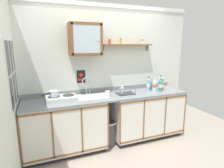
% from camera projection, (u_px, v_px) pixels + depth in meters
% --- Properties ---
extents(floor, '(5.95, 5.95, 0.00)m').
position_uv_depth(floor, '(115.00, 150.00, 3.22)').
color(floor, '#9E9384').
rests_on(floor, ground).
extents(back_wall, '(3.55, 0.07, 2.52)m').
position_uv_depth(back_wall, '(104.00, 73.00, 3.48)').
color(back_wall, silver).
rests_on(back_wall, ground).
extents(side_wall_left, '(0.05, 3.36, 2.52)m').
position_uv_depth(side_wall_left, '(6.00, 93.00, 2.13)').
color(side_wall_left, silver).
rests_on(side_wall_left, ground).
extents(lower_cabinet_run, '(1.34, 0.61, 0.89)m').
position_uv_depth(lower_cabinet_run, '(65.00, 127.00, 3.08)').
color(lower_cabinet_run, black).
rests_on(lower_cabinet_run, ground).
extents(lower_cabinet_run_right, '(1.41, 0.61, 0.89)m').
position_uv_depth(lower_cabinet_run_right, '(146.00, 115.00, 3.64)').
color(lower_cabinet_run_right, black).
rests_on(lower_cabinet_run_right, ground).
extents(countertop, '(2.91, 0.63, 0.03)m').
position_uv_depth(countertop, '(110.00, 96.00, 3.27)').
color(countertop, gray).
rests_on(countertop, lower_cabinet_run).
extents(backsplash, '(2.91, 0.02, 0.08)m').
position_uv_depth(backsplash, '(104.00, 90.00, 3.52)').
color(backsplash, gray).
rests_on(backsplash, countertop).
extents(sink, '(0.58, 0.44, 0.47)m').
position_uv_depth(sink, '(90.00, 98.00, 3.18)').
color(sink, silver).
rests_on(sink, countertop).
extents(hot_plate_stove, '(0.47, 0.31, 0.08)m').
position_uv_depth(hot_plate_stove, '(62.00, 98.00, 2.95)').
color(hot_plate_stove, silver).
rests_on(hot_plate_stove, countertop).
extents(saucepan, '(0.26, 0.26, 0.09)m').
position_uv_depth(saucepan, '(53.00, 93.00, 2.90)').
color(saucepan, silver).
rests_on(saucepan, hot_plate_stove).
extents(bottle_detergent_teal_0, '(0.07, 0.07, 0.26)m').
position_uv_depth(bottle_detergent_teal_0, '(160.00, 85.00, 3.52)').
color(bottle_detergent_teal_0, teal).
rests_on(bottle_detergent_teal_0, countertop).
extents(bottle_water_clear_1, '(0.08, 0.08, 0.25)m').
position_uv_depth(bottle_water_clear_1, '(155.00, 86.00, 3.49)').
color(bottle_water_clear_1, silver).
rests_on(bottle_water_clear_1, countertop).
extents(bottle_juice_amber_2, '(0.07, 0.07, 0.22)m').
position_uv_depth(bottle_juice_amber_2, '(163.00, 85.00, 3.62)').
color(bottle_juice_amber_2, gold).
rests_on(bottle_juice_amber_2, countertop).
extents(bottle_soda_green_3, '(0.07, 0.07, 0.22)m').
position_uv_depth(bottle_soda_green_3, '(150.00, 85.00, 3.66)').
color(bottle_soda_green_3, '#4CB266').
rests_on(bottle_soda_green_3, countertop).
extents(bottle_water_blue_4, '(0.07, 0.07, 0.28)m').
position_uv_depth(bottle_water_blue_4, '(149.00, 85.00, 3.55)').
color(bottle_water_blue_4, '#8CB7E0').
rests_on(bottle_water_blue_4, countertop).
extents(bottle_opaque_white_5, '(0.08, 0.08, 0.27)m').
position_uv_depth(bottle_opaque_white_5, '(161.00, 82.00, 3.73)').
color(bottle_opaque_white_5, white).
rests_on(bottle_opaque_white_5, countertop).
extents(dish_rack, '(0.32, 0.22, 0.17)m').
position_uv_depth(dish_rack, '(125.00, 93.00, 3.36)').
color(dish_rack, '#333338').
rests_on(dish_rack, countertop).
extents(mug, '(0.09, 0.12, 0.10)m').
position_uv_depth(mug, '(108.00, 94.00, 3.19)').
color(mug, white).
rests_on(mug, countertop).
extents(wall_cabinet, '(0.54, 0.32, 0.53)m').
position_uv_depth(wall_cabinet, '(85.00, 39.00, 3.06)').
color(wall_cabinet, brown).
extents(spice_shelf, '(0.99, 0.14, 0.23)m').
position_uv_depth(spice_shelf, '(127.00, 44.00, 3.44)').
color(spice_shelf, brown).
extents(warning_sign, '(0.15, 0.01, 0.23)m').
position_uv_depth(warning_sign, '(81.00, 77.00, 3.31)').
color(warning_sign, black).
extents(window, '(0.03, 0.72, 0.88)m').
position_uv_depth(window, '(12.00, 73.00, 2.42)').
color(window, '#262D38').
extents(trash_bin, '(0.30, 0.30, 0.45)m').
position_uv_depth(trash_bin, '(109.00, 132.00, 3.36)').
color(trash_bin, '#4C4C51').
rests_on(trash_bin, ground).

